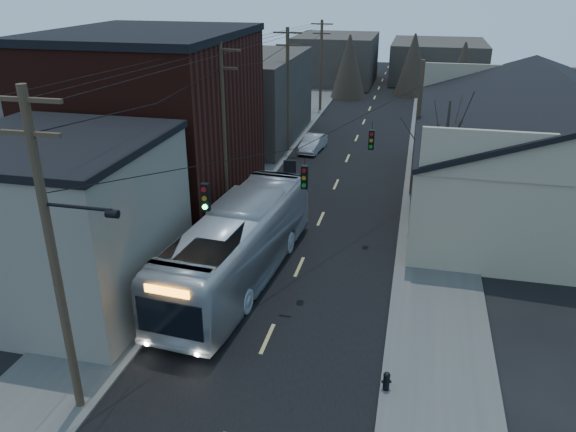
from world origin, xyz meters
name	(u,v)px	position (x,y,z in m)	size (l,w,h in m)	color
road_surface	(344,166)	(0.00, 30.00, 0.01)	(9.00, 110.00, 0.02)	black
sidewalk_left	(260,160)	(-6.50, 30.00, 0.06)	(4.00, 110.00, 0.12)	#474744
sidewalk_right	(434,172)	(6.50, 30.00, 0.06)	(4.00, 110.00, 0.12)	#474744
building_clapboard	(63,225)	(-9.00, 9.00, 3.50)	(8.00, 8.00, 7.00)	slate
building_brick	(154,125)	(-10.00, 20.00, 5.00)	(10.00, 12.00, 10.00)	black
building_left_far	(244,97)	(-9.50, 36.00, 3.50)	(9.00, 14.00, 7.00)	#332E29
warehouse	(552,164)	(13.00, 25.00, 2.70)	(16.16, 20.60, 7.73)	gray
building_far_left	(336,59)	(-6.00, 65.00, 3.00)	(10.00, 12.00, 6.00)	#332E29
building_far_right	(438,61)	(7.00, 70.00, 2.50)	(12.00, 14.00, 5.00)	#332E29
bare_tree	(443,168)	(6.50, 20.00, 3.60)	(0.40, 0.40, 7.20)	black
utility_lines	(285,116)	(-3.11, 24.14, 4.95)	(11.24, 45.28, 10.50)	#382B1E
bus	(238,245)	(-2.47, 12.18, 1.78)	(3.00, 12.81, 3.57)	#A7ACB3
parked_car	(313,143)	(-3.00, 33.33, 0.65)	(1.37, 3.93, 1.30)	#B4B5BC
fire_hydrant	(386,380)	(4.70, 5.98, 0.50)	(0.34, 0.24, 0.70)	black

